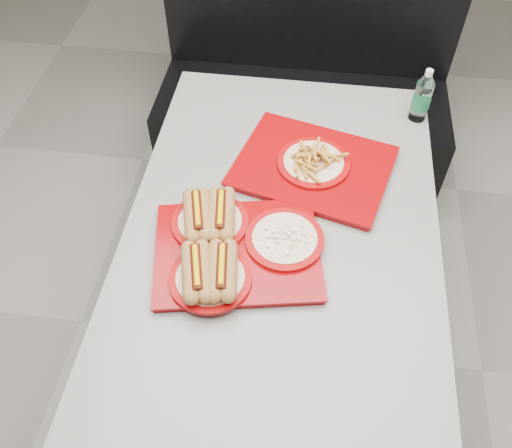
# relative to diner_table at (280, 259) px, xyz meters

# --- Properties ---
(ground) EXTENTS (6.00, 6.00, 0.00)m
(ground) POSITION_rel_diner_table_xyz_m (0.00, 0.00, -0.58)
(ground) COLOR gray
(ground) RESTS_ON ground
(diner_table) EXTENTS (0.92, 1.42, 0.75)m
(diner_table) POSITION_rel_diner_table_xyz_m (0.00, 0.00, 0.00)
(diner_table) COLOR black
(diner_table) RESTS_ON ground
(booth_bench) EXTENTS (1.30, 0.57, 1.35)m
(booth_bench) POSITION_rel_diner_table_xyz_m (0.00, 1.09, -0.18)
(booth_bench) COLOR black
(booth_bench) RESTS_ON ground
(tray_near) EXTENTS (0.51, 0.43, 0.10)m
(tray_near) POSITION_rel_diner_table_xyz_m (-0.13, -0.12, 0.20)
(tray_near) COLOR #8B0307
(tray_near) RESTS_ON diner_table
(tray_far) EXTENTS (0.54, 0.47, 0.09)m
(tray_far) POSITION_rel_diner_table_xyz_m (0.07, 0.24, 0.19)
(tray_far) COLOR #8B0307
(tray_far) RESTS_ON diner_table
(water_bottle) EXTENTS (0.06, 0.06, 0.19)m
(water_bottle) POSITION_rel_diner_table_xyz_m (0.41, 0.54, 0.25)
(water_bottle) COLOR silver
(water_bottle) RESTS_ON diner_table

